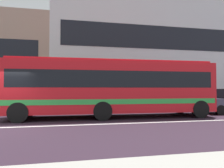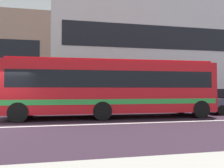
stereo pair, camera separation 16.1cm
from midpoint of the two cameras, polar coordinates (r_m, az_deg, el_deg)
The scene contains 2 objects.
apartment_block_right at distance 26.29m, azimuth 13.48°, elevation 8.33°, with size 25.60×8.73×12.31m.
transit_bus at distance 11.71m, azimuth 0.59°, elevation -0.68°, with size 11.91×2.85×3.31m.
Camera 2 is at (3.59, -9.25, 1.63)m, focal length 31.65 mm.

